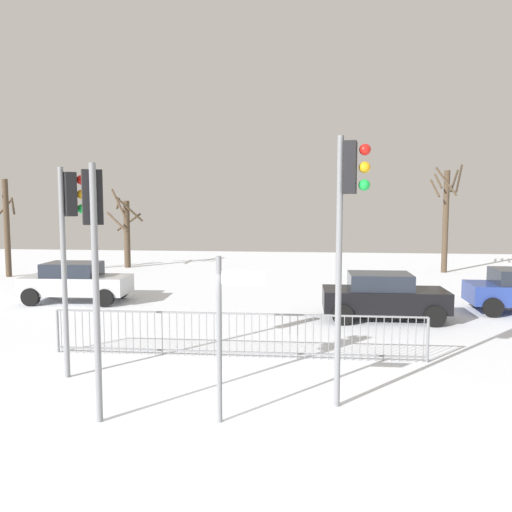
{
  "coord_description": "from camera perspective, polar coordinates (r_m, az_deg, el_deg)",
  "views": [
    {
      "loc": [
        1.83,
        -9.53,
        3.67
      ],
      "look_at": [
        0.41,
        3.26,
        2.38
      ],
      "focal_mm": 37.56,
      "sensor_mm": 36.0,
      "label": 1
    }
  ],
  "objects": [
    {
      "name": "traffic_light_mid_right",
      "position": [
        11.72,
        -19.25,
        3.19
      ],
      "size": [
        0.47,
        0.46,
        4.38
      ],
      "rotation": [
        0.0,
        0.0,
        5.47
      ],
      "color": "slate",
      "rests_on": "ground"
    },
    {
      "name": "pedestrian_guard_railing",
      "position": [
        12.82,
        -2.08,
        -8.33
      ],
      "size": [
        8.91,
        0.19,
        1.07
      ],
      "rotation": [
        0.0,
        0.0,
        0.01
      ],
      "color": "slate",
      "rests_on": "ground"
    },
    {
      "name": "car_black_far",
      "position": [
        17.23,
        13.38,
        -4.12
      ],
      "size": [
        3.84,
        2.0,
        1.47
      ],
      "rotation": [
        0.0,
        0.0,
        0.02
      ],
      "color": "black",
      "rests_on": "ground"
    },
    {
      "name": "ground_plane",
      "position": [
        10.38,
        -4.38,
        -15.0
      ],
      "size": [
        60.0,
        60.0,
        0.0
      ],
      "primitive_type": "plane",
      "color": "white"
    },
    {
      "name": "car_silver_trailing",
      "position": [
        20.82,
        -18.65,
        -2.58
      ],
      "size": [
        3.87,
        2.06,
        1.47
      ],
      "rotation": [
        0.0,
        0.0,
        0.04
      ],
      "color": "#B2B5BA",
      "rests_on": "ground"
    },
    {
      "name": "direction_sign_post",
      "position": [
        8.92,
        -3.51,
        -7.85
      ],
      "size": [
        0.79,
        0.09,
        2.8
      ],
      "rotation": [
        0.0,
        0.0,
        0.01
      ],
      "color": "slate",
      "rests_on": "ground"
    },
    {
      "name": "traffic_light_rear_left",
      "position": [
        9.46,
        9.74,
        4.76
      ],
      "size": [
        0.57,
        0.35,
        4.82
      ],
      "rotation": [
        0.0,
        0.0,
        4.56
      ],
      "color": "slate",
      "rests_on": "ground"
    },
    {
      "name": "bare_tree_right",
      "position": [
        29.05,
        -25.04,
        2.92
      ],
      "size": [
        1.26,
        1.33,
        4.88
      ],
      "color": "#473828",
      "rests_on": "ground"
    },
    {
      "name": "traffic_light_mid_left",
      "position": [
        9.22,
        -16.92,
        2.29
      ],
      "size": [
        0.41,
        0.52,
        4.3
      ],
      "rotation": [
        0.0,
        0.0,
        0.49
      ],
      "color": "slate",
      "rests_on": "ground"
    },
    {
      "name": "bare_tree_centre",
      "position": [
        30.93,
        -13.67,
        2.74
      ],
      "size": [
        2.09,
        1.9,
        4.42
      ],
      "color": "#473828",
      "rests_on": "ground"
    },
    {
      "name": "bare_tree_left",
      "position": [
        29.59,
        19.56,
        4.04
      ],
      "size": [
        1.44,
        1.34,
        5.59
      ],
      "color": "#473828",
      "rests_on": "ground"
    }
  ]
}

